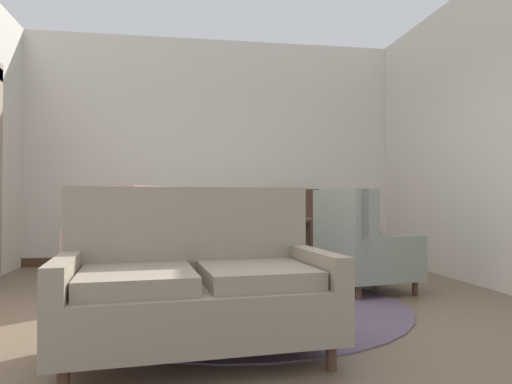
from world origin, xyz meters
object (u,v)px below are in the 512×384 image
armchair_back_corner (359,249)px  porcelain_vase (237,238)px  armchair_far_left (221,243)px  sideboard (291,229)px  settee (196,287)px  side_table (308,242)px  armchair_near_sideboard (128,248)px  coffee_table (235,264)px

armchair_back_corner → porcelain_vase: bearing=93.0°
armchair_far_left → sideboard: sideboard is taller
sideboard → settee: bearing=-111.2°
armchair_back_corner → sideboard: bearing=-6.2°
side_table → armchair_near_sideboard: bearing=-162.3°
porcelain_vase → sideboard: size_ratio=0.31×
porcelain_vase → settee: bearing=-106.8°
settee → armchair_back_corner: bearing=39.3°
porcelain_vase → settee: size_ratio=0.21×
armchair_near_sideboard → porcelain_vase: bearing=88.5°
coffee_table → sideboard: size_ratio=0.71×
coffee_table → side_table: bearing=52.2°
coffee_table → porcelain_vase: porcelain_vase is taller
coffee_table → armchair_far_left: size_ratio=0.74×
armchair_far_left → coffee_table: bearing=78.9°
armchair_far_left → armchair_near_sideboard: size_ratio=0.93×
porcelain_vase → side_table: size_ratio=0.49×
coffee_table → settee: bearing=-106.3°
coffee_table → side_table: 1.68m
armchair_back_corner → side_table: 1.01m
porcelain_vase → armchair_back_corner: 1.32m
settee → armchair_near_sideboard: (-0.61, 2.00, 0.04)m
coffee_table → side_table: (1.03, 1.33, 0.07)m
side_table → armchair_far_left: bearing=-178.6°
settee → armchair_near_sideboard: bearing=101.2°
settee → armchair_near_sideboard: size_ratio=1.45×
settee → side_table: size_ratio=2.33×
porcelain_vase → armchair_far_left: bearing=91.7°
settee → side_table: settee is taller
settee → armchair_far_left: settee is taller
settee → sideboard: bearing=63.1°
sideboard → armchair_near_sideboard: bearing=-139.1°
coffee_table → armchair_far_left: armchair_far_left is taller
porcelain_vase → armchair_far_left: size_ratio=0.33×
armchair_back_corner → side_table: armchair_back_corner is taller
settee → armchair_near_sideboard: armchair_near_sideboard is taller
porcelain_vase → armchair_near_sideboard: armchair_near_sideboard is taller
coffee_table → armchair_back_corner: (1.29, 0.35, 0.08)m
coffee_table → armchair_far_left: bearing=90.9°
settee → sideboard: (1.48, 3.81, 0.09)m
porcelain_vase → sideboard: bearing=66.4°
settee → side_table: bearing=56.2°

